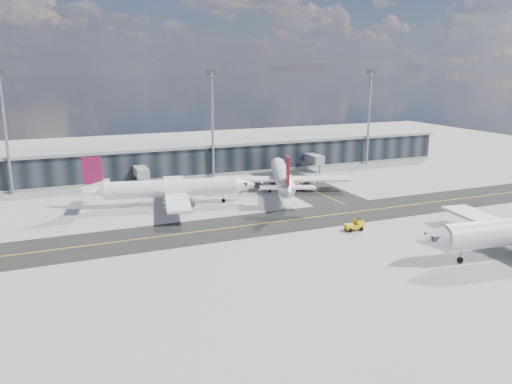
% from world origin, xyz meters
% --- Properties ---
extents(ground, '(300.00, 300.00, 0.00)m').
position_xyz_m(ground, '(0.00, 0.00, 0.00)').
color(ground, gray).
rests_on(ground, ground).
extents(taxiway_lanes, '(180.00, 63.00, 0.03)m').
position_xyz_m(taxiway_lanes, '(3.91, 10.74, 0.01)').
color(taxiway_lanes, black).
rests_on(taxiway_lanes, ground).
extents(terminal_concourse, '(152.00, 19.80, 8.80)m').
position_xyz_m(terminal_concourse, '(0.04, 54.93, 4.09)').
color(terminal_concourse, black).
rests_on(terminal_concourse, ground).
extents(floodlight_masts, '(102.50, 0.70, 28.90)m').
position_xyz_m(floodlight_masts, '(0.00, 48.00, 15.61)').
color(floodlight_masts, gray).
rests_on(floodlight_masts, ground).
extents(airliner_af, '(37.94, 32.54, 11.28)m').
position_xyz_m(airliner_af, '(-17.76, 24.13, 3.73)').
color(airliner_af, white).
rests_on(airliner_af, ground).
extents(airliner_redtail, '(32.36, 37.42, 11.49)m').
position_xyz_m(airliner_redtail, '(10.12, 25.59, 3.79)').
color(airliner_redtail, white).
rests_on(airliner_redtail, ground).
extents(baggage_tug, '(3.54, 1.97, 2.16)m').
position_xyz_m(baggage_tug, '(10.08, -6.33, 1.08)').
color(baggage_tug, yellow).
rests_on(baggage_tug, ground).
extents(service_van, '(3.14, 4.98, 1.28)m').
position_xyz_m(service_van, '(18.20, 40.39, 0.64)').
color(service_van, white).
rests_on(service_van, ground).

